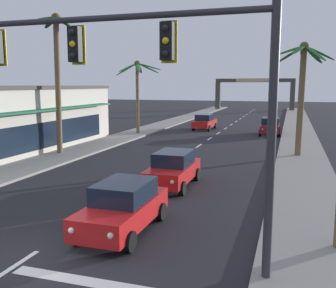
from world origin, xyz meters
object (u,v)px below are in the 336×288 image
(palm_right_second, at_px, (302,79))
(storefront_strip_left, at_px, (8,119))
(sedan_third_in_queue, at_px, (173,169))
(sedan_oncoming_far, at_px, (205,122))
(town_gateway_arch, at_px, (254,89))
(traffic_signal_mast, at_px, (136,68))
(sedan_parked_nearest_kerb, at_px, (270,126))
(sedan_lead_at_stop_bar, at_px, (123,206))
(palm_left_second, at_px, (57,59))
(palm_left_third, at_px, (137,79))

(palm_right_second, distance_m, storefront_strip_left, 20.76)
(sedan_third_in_queue, distance_m, sedan_oncoming_far, 24.22)
(town_gateway_arch, bearing_deg, traffic_signal_mast, -87.33)
(sedan_third_in_queue, xyz_separation_m, sedan_parked_nearest_kerb, (3.43, 21.47, 0.00))
(sedan_oncoming_far, height_order, sedan_parked_nearest_kerb, same)
(sedan_lead_at_stop_bar, xyz_separation_m, palm_left_second, (-10.11, 11.84, 5.75))
(palm_left_third, bearing_deg, town_gateway_arch, 79.87)
(palm_left_second, bearing_deg, sedan_oncoming_far, 70.93)
(sedan_lead_at_stop_bar, distance_m, storefront_strip_left, 18.53)
(traffic_signal_mast, bearing_deg, palm_right_second, 76.10)
(traffic_signal_mast, bearing_deg, sedan_oncoming_far, 99.15)
(sedan_third_in_queue, height_order, town_gateway_arch, town_gateway_arch)
(sedan_oncoming_far, xyz_separation_m, storefront_strip_left, (-10.50, -18.42, 1.55))
(palm_right_second, distance_m, town_gateway_arch, 50.14)
(sedan_third_in_queue, bearing_deg, sedan_lead_at_stop_bar, -88.77)
(sedan_lead_at_stop_bar, height_order, sedan_parked_nearest_kerb, same)
(palm_left_third, bearing_deg, storefront_strip_left, -112.66)
(traffic_signal_mast, xyz_separation_m, palm_left_third, (-10.57, 25.94, 0.15))
(palm_left_second, xyz_separation_m, palm_left_third, (0.91, 12.06, -1.15))
(traffic_signal_mast, height_order, sedan_third_in_queue, traffic_signal_mast)
(traffic_signal_mast, bearing_deg, sedan_parked_nearest_kerb, 86.28)
(sedan_lead_at_stop_bar, height_order, palm_right_second, palm_right_second)
(sedan_lead_at_stop_bar, height_order, storefront_strip_left, storefront_strip_left)
(sedan_oncoming_far, xyz_separation_m, palm_left_second, (-6.31, -18.25, 5.75))
(palm_right_second, bearing_deg, sedan_third_in_queue, -121.31)
(traffic_signal_mast, relative_size, palm_left_third, 1.50)
(sedan_third_in_queue, relative_size, palm_right_second, 0.58)
(traffic_signal_mast, relative_size, town_gateway_arch, 0.72)
(palm_left_second, distance_m, town_gateway_arch, 54.34)
(sedan_lead_at_stop_bar, relative_size, palm_left_second, 0.46)
(palm_right_second, bearing_deg, palm_left_second, -165.61)
(palm_right_second, bearing_deg, sedan_lead_at_stop_bar, -110.06)
(sedan_parked_nearest_kerb, bearing_deg, palm_right_second, -77.83)
(sedan_third_in_queue, bearing_deg, sedan_oncoming_far, 98.72)
(traffic_signal_mast, relative_size, sedan_third_in_queue, 2.42)
(traffic_signal_mast, distance_m, palm_right_second, 18.51)
(traffic_signal_mast, distance_m, storefront_strip_left, 21.03)
(sedan_third_in_queue, height_order, sedan_oncoming_far, same)
(town_gateway_arch, bearing_deg, sedan_oncoming_far, -93.28)
(storefront_strip_left, bearing_deg, palm_right_second, 11.95)
(sedan_parked_nearest_kerb, xyz_separation_m, palm_right_second, (2.52, -11.68, 4.38))
(storefront_strip_left, bearing_deg, sedan_third_in_queue, -21.30)
(traffic_signal_mast, height_order, town_gateway_arch, traffic_signal_mast)
(sedan_parked_nearest_kerb, height_order, palm_right_second, palm_right_second)
(town_gateway_arch, bearing_deg, palm_right_second, -81.29)
(storefront_strip_left, height_order, town_gateway_arch, town_gateway_arch)
(traffic_signal_mast, bearing_deg, sedan_third_in_queue, 100.40)
(palm_left_third, bearing_deg, traffic_signal_mast, -67.83)
(palm_left_second, distance_m, palm_right_second, 16.50)
(sedan_lead_at_stop_bar, distance_m, sedan_third_in_queue, 6.15)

